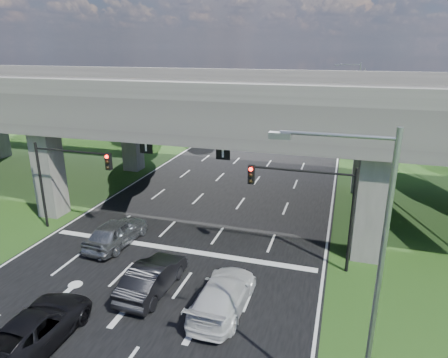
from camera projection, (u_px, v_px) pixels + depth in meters
The scene contains 19 objects.
ground at pixel (151, 280), 21.41m from camera, with size 160.00×160.00×0.00m, color #214315.
road at pixel (211, 210), 30.48m from camera, with size 18.00×120.00×0.03m, color black.
overpass at pixel (219, 103), 29.81m from camera, with size 80.00×15.00×10.00m.
warehouse at pixel (100, 116), 59.74m from camera, with size 20.00×10.00×4.00m, color #9E9E99.
signal_right at pixel (312, 197), 21.51m from camera, with size 5.76×0.54×6.00m.
signal_left at pixel (66, 172), 25.83m from camera, with size 5.76×0.54×6.00m.
streetlight_near at pixel (365, 271), 11.33m from camera, with size 3.38×0.25×10.00m.
streetlight_far at pixel (356, 113), 38.56m from camera, with size 3.38×0.25×10.00m.
streetlight_beyond at pixel (355, 95), 53.09m from camera, with size 3.38×0.25×10.00m.
tree_left_near at pixel (143, 109), 47.36m from camera, with size 4.50×4.50×7.80m.
tree_left_mid at pixel (151, 105), 55.65m from camera, with size 3.91×3.90×6.76m.
tree_left_far at pixel (198, 93), 61.50m from camera, with size 4.80×4.80×8.32m.
tree_right_near at pixel (383, 121), 41.81m from camera, with size 4.20×4.20×7.28m.
tree_right_mid at pixel (405, 114), 48.34m from camera, with size 3.91×3.90×6.76m.
tree_right_far at pixel (368, 99), 56.51m from camera, with size 4.50×4.50×7.80m.
car_silver at pixel (117, 232), 24.93m from camera, with size 1.99×4.93×1.68m, color gray.
car_dark at pixel (153, 277), 20.14m from camera, with size 1.70×4.88×1.61m, color black.
car_white at pixel (223, 295), 18.76m from camera, with size 2.21×5.43×1.58m, color silver.
car_trailing at pixel (37, 328), 16.61m from camera, with size 2.49×5.40×1.50m, color black.
Camera 1 is at (9.16, -16.66, 11.90)m, focal length 32.00 mm.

